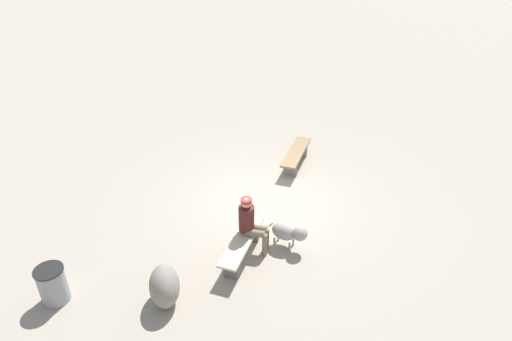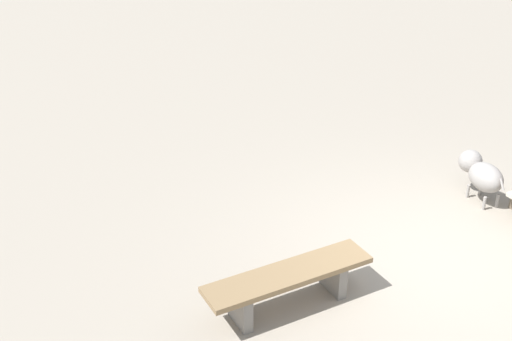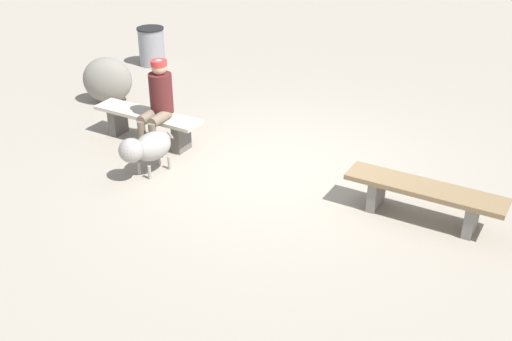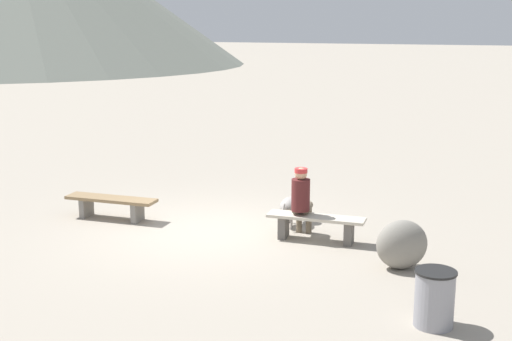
% 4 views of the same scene
% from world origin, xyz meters
% --- Properties ---
extents(ground, '(210.00, 210.00, 0.06)m').
position_xyz_m(ground, '(0.00, 0.00, -0.03)').
color(ground, '#9E9384').
extents(bench_left, '(1.88, 0.51, 0.44)m').
position_xyz_m(bench_left, '(-2.07, 0.13, 0.32)').
color(bench_left, gray).
rests_on(bench_left, ground).
extents(bench_right, '(1.76, 0.48, 0.46)m').
position_xyz_m(bench_right, '(2.09, 0.24, 0.33)').
color(bench_right, '#605B56').
rests_on(bench_right, ground).
extents(seated_person, '(0.39, 0.65, 1.32)m').
position_xyz_m(seated_person, '(1.80, 0.31, 0.76)').
color(seated_person, '#511E1E').
rests_on(seated_person, ground).
extents(dog, '(0.44, 0.90, 0.62)m').
position_xyz_m(dog, '(1.41, 1.04, 0.40)').
color(dog, gray).
rests_on(dog, ground).
extents(trash_bin, '(0.54, 0.54, 0.75)m').
position_xyz_m(trash_bin, '(4.46, -2.56, 0.38)').
color(trash_bin, gray).
rests_on(trash_bin, ground).
extents(boulder, '(1.00, 0.91, 0.79)m').
position_xyz_m(boulder, '(3.74, -0.61, 0.40)').
color(boulder, gray).
rests_on(boulder, ground).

